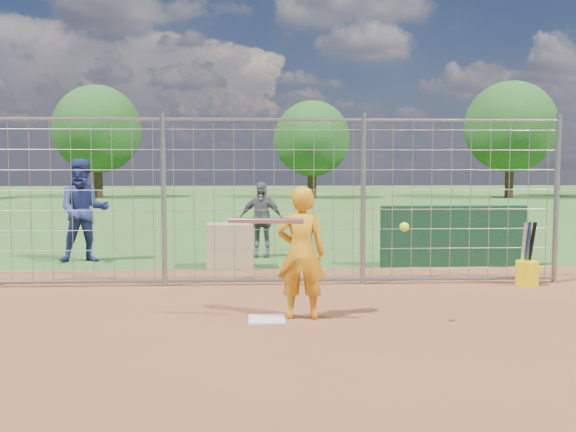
{
  "coord_description": "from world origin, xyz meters",
  "views": [
    {
      "loc": [
        -0.12,
        -7.63,
        1.82
      ],
      "look_at": [
        0.3,
        0.8,
        1.15
      ],
      "focal_mm": 40.0,
      "sensor_mm": 36.0,
      "label": 1
    }
  ],
  "objects": [
    {
      "name": "bystander_b",
      "position": [
        -0.03,
        5.03,
        0.75
      ],
      "size": [
        0.93,
        0.53,
        1.5
      ],
      "primitive_type": "imported",
      "rotation": [
        0.0,
        0.0,
        -0.2
      ],
      "color": "#515255",
      "rests_on": "ground"
    },
    {
      "name": "equipment_in_play",
      "position": [
        0.36,
        -0.49,
        1.18
      ],
      "size": [
        2.0,
        0.43,
        0.14
      ],
      "color": "silver",
      "rests_on": "ground"
    },
    {
      "name": "dugout_wall",
      "position": [
        3.4,
        3.6,
        0.55
      ],
      "size": [
        2.6,
        0.2,
        1.1
      ],
      "primitive_type": "cube",
      "color": "#11381E",
      "rests_on": "ground"
    },
    {
      "name": "infield_dirt",
      "position": [
        0.0,
        -3.0,
        0.01
      ],
      "size": [
        18.0,
        18.0,
        0.0
      ],
      "primitive_type": "plane",
      "color": "brown",
      "rests_on": "ground"
    },
    {
      "name": "tree_line",
      "position": [
        3.13,
        28.13,
        3.71
      ],
      "size": [
        44.66,
        6.72,
        6.48
      ],
      "color": "#3F2B19",
      "rests_on": "ground"
    },
    {
      "name": "batter",
      "position": [
        0.41,
        -0.16,
        0.79
      ],
      "size": [
        0.6,
        0.41,
        1.58
      ],
      "primitive_type": "imported",
      "rotation": [
        0.0,
        0.0,
        3.08
      ],
      "color": "orange",
      "rests_on": "ground"
    },
    {
      "name": "home_plate",
      "position": [
        0.0,
        -0.2,
        0.01
      ],
      "size": [
        0.43,
        0.43,
        0.02
      ],
      "primitive_type": "cube",
      "color": "silver",
      "rests_on": "ground"
    },
    {
      "name": "backstop_fence",
      "position": [
        0.0,
        2.0,
        1.26
      ],
      "size": [
        9.08,
        0.08,
        2.6
      ],
      "color": "gray",
      "rests_on": "ground"
    },
    {
      "name": "ground",
      "position": [
        0.0,
        0.0,
        0.0
      ],
      "size": [
        100.0,
        100.0,
        0.0
      ],
      "primitive_type": "plane",
      "color": "#2D591E",
      "rests_on": "ground"
    },
    {
      "name": "bucket_with_bats",
      "position": [
        3.96,
        1.76,
        0.25
      ],
      "size": [
        0.34,
        0.34,
        0.98
      ],
      "color": "yellow",
      "rests_on": "ground"
    },
    {
      "name": "bystander_a",
      "position": [
        -3.35,
        4.52,
        0.97
      ],
      "size": [
        1.1,
        0.95,
        1.94
      ],
      "primitive_type": "imported",
      "rotation": [
        0.0,
        0.0,
        0.26
      ],
      "color": "navy",
      "rests_on": "ground"
    },
    {
      "name": "equipment_bin",
      "position": [
        -0.59,
        3.59,
        0.4
      ],
      "size": [
        0.83,
        0.59,
        0.8
      ],
      "primitive_type": "cube",
      "rotation": [
        0.0,
        0.0,
        0.05
      ],
      "color": "tan",
      "rests_on": "ground"
    }
  ]
}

